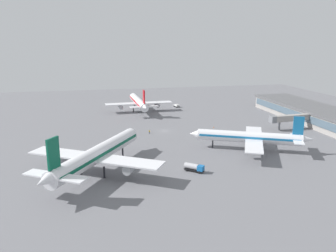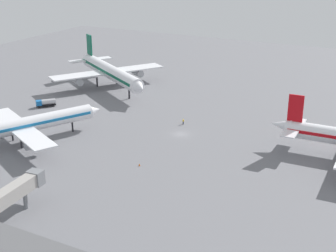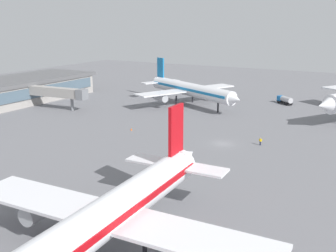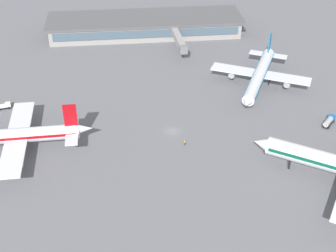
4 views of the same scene
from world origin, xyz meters
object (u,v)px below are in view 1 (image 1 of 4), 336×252
object	(u,v)px
airplane_taxiing	(250,137)
fuel_truck	(194,167)
ground_crew_worker	(149,132)
pushback_tractor	(177,106)
airplane_distant	(97,154)
airplane_at_gate	(139,102)
safety_cone_near_gate	(214,127)

from	to	relation	value
airplane_taxiing	fuel_truck	world-z (taller)	airplane_taxiing
ground_crew_worker	pushback_tractor	bearing A→B (deg)	-42.74
airplane_distant	fuel_truck	distance (m)	30.30
airplane_taxiing	ground_crew_worker	distance (m)	45.50
airplane_at_gate	ground_crew_worker	size ratio (longest dim) A/B	28.74
airplane_taxiing	pushback_tractor	size ratio (longest dim) A/B	8.97
airplane_distant	airplane_at_gate	bearing A→B (deg)	17.19
airplane_at_gate	airplane_taxiing	world-z (taller)	airplane_at_gate
airplane_taxiing	airplane_distant	bearing A→B (deg)	36.72
airplane_at_gate	airplane_distant	size ratio (longest dim) A/B	0.99
airplane_taxiing	fuel_truck	bearing A→B (deg)	57.35
airplane_at_gate	ground_crew_worker	world-z (taller)	airplane_at_gate
ground_crew_worker	safety_cone_near_gate	distance (m)	31.47
fuel_truck	airplane_at_gate	bearing A→B (deg)	133.95
ground_crew_worker	safety_cone_near_gate	xyz separation A→B (m)	(3.56, -31.26, -0.55)
airplane_at_gate	pushback_tractor	size ratio (longest dim) A/B	10.23
airplane_at_gate	pushback_tractor	distance (m)	25.93
airplane_at_gate	fuel_truck	world-z (taller)	airplane_at_gate
airplane_distant	pushback_tractor	world-z (taller)	airplane_distant
airplane_at_gate	pushback_tractor	world-z (taller)	airplane_at_gate
airplane_at_gate	airplane_taxiing	xyz separation A→B (m)	(-82.46, -30.25, -0.31)
airplane_at_gate	safety_cone_near_gate	size ratio (longest dim) A/B	80.00
airplane_taxiing	safety_cone_near_gate	bearing A→B (deg)	-61.71
airplane_taxiing	fuel_truck	size ratio (longest dim) A/B	7.06
safety_cone_near_gate	pushback_tractor	bearing A→B (deg)	4.50
airplane_distant	ground_crew_worker	xyz separation A→B (m)	(41.98, -23.30, -5.20)
pushback_tractor	ground_crew_worker	size ratio (longest dim) A/B	2.81
pushback_tractor	airplane_at_gate	bearing A→B (deg)	-85.67
fuel_truck	safety_cone_near_gate	size ratio (longest dim) A/B	9.94
safety_cone_near_gate	airplane_distant	bearing A→B (deg)	129.85
pushback_tractor	ground_crew_worker	bearing A→B (deg)	-36.51
fuel_truck	ground_crew_worker	distance (m)	47.97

